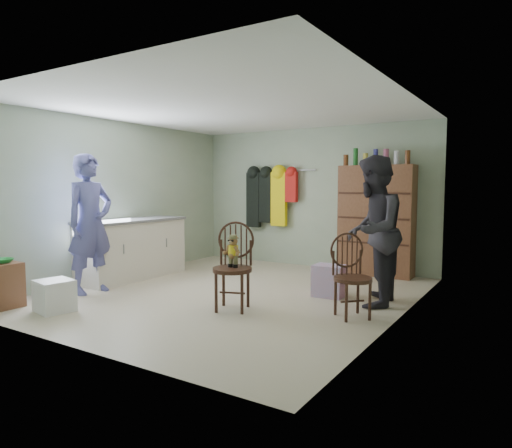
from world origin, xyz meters
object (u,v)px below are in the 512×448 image
Objects in this scene: counter at (133,249)px; chair_far at (351,272)px; chair_front at (233,260)px; dresser at (376,220)px.

chair_far reaches higher than counter.
counter is 1.79× the size of chair_front.
chair_far is 2.58m from dresser.
chair_front is (2.41, -0.64, 0.12)m from counter.
counter is 1.98× the size of chair_far.
counter is at bearing 144.48° from chair_front.
chair_front reaches higher than counter.
dresser is at bearing 35.69° from counter.
dresser reaches higher than chair_front.
chair_far is (3.71, -0.20, 0.03)m from counter.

